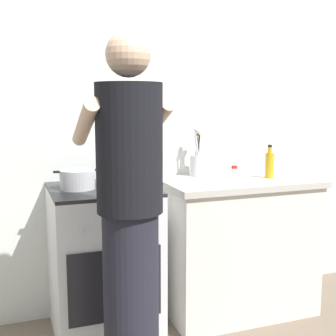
{
  "coord_description": "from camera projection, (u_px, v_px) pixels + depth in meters",
  "views": [
    {
      "loc": [
        -0.86,
        -2.4,
        1.39
      ],
      "look_at": [
        0.05,
        0.12,
        1.0
      ],
      "focal_mm": 47.79,
      "sensor_mm": 36.0,
      "label": 1
    }
  ],
  "objects": [
    {
      "name": "ground",
      "position": [
        167.0,
        333.0,
        2.72
      ],
      "size": [
        6.0,
        6.0,
        0.0
      ],
      "primitive_type": "plane",
      "color": "#6B5B4C"
    },
    {
      "name": "back_wall",
      "position": [
        170.0,
        123.0,
        3.07
      ],
      "size": [
        3.2,
        0.1,
        2.5
      ],
      "color": "silver",
      "rests_on": "ground"
    },
    {
      "name": "countertop",
      "position": [
        237.0,
        245.0,
        2.98
      ],
      "size": [
        1.0,
        0.6,
        0.9
      ],
      "color": "silver",
      "rests_on": "ground"
    },
    {
      "name": "stove_range",
      "position": [
        104.0,
        261.0,
        2.68
      ],
      "size": [
        0.6,
        0.62,
        0.9
      ],
      "color": "silver",
      "rests_on": "ground"
    },
    {
      "name": "pot",
      "position": [
        77.0,
        179.0,
        2.57
      ],
      "size": [
        0.27,
        0.2,
        0.11
      ],
      "color": "#B2B2B7",
      "rests_on": "stove_range"
    },
    {
      "name": "mixing_bowl",
      "position": [
        125.0,
        178.0,
        2.67
      ],
      "size": [
        0.28,
        0.28,
        0.08
      ],
      "color": "#B7B7BC",
      "rests_on": "stove_range"
    },
    {
      "name": "utensil_crock",
      "position": [
        197.0,
        161.0,
        3.01
      ],
      "size": [
        0.1,
        0.1,
        0.33
      ],
      "color": "silver",
      "rests_on": "countertop"
    },
    {
      "name": "spice_bottle",
      "position": [
        234.0,
        172.0,
        2.91
      ],
      "size": [
        0.04,
        0.04,
        0.09
      ],
      "color": "silver",
      "rests_on": "countertop"
    },
    {
      "name": "oil_bottle",
      "position": [
        269.0,
        164.0,
        2.93
      ],
      "size": [
        0.06,
        0.06,
        0.22
      ],
      "color": "gold",
      "rests_on": "countertop"
    },
    {
      "name": "person",
      "position": [
        130.0,
        220.0,
        2.05
      ],
      "size": [
        0.41,
        0.5,
        1.7
      ],
      "color": "black",
      "rests_on": "ground"
    }
  ]
}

